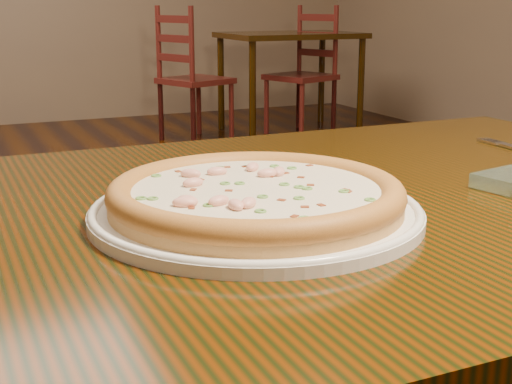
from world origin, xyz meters
name	(u,v)px	position (x,y,z in m)	size (l,w,h in m)	color
hero_table	(327,272)	(0.28, -0.89, 0.65)	(1.20, 0.80, 0.75)	black
plate	(256,211)	(0.16, -0.94, 0.76)	(0.36, 0.36, 0.02)	white
pizza	(256,195)	(0.16, -0.94, 0.78)	(0.32, 0.32, 0.03)	tan
bg_table_right	(290,45)	(2.37, 3.28, 0.65)	(1.00, 0.70, 0.75)	black
chair_c	(189,80)	(1.53, 3.20, 0.44)	(0.54, 0.54, 0.95)	#4D1C16
chair_d	(306,75)	(2.44, 3.15, 0.44)	(0.54, 0.54, 0.95)	#4D1C16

